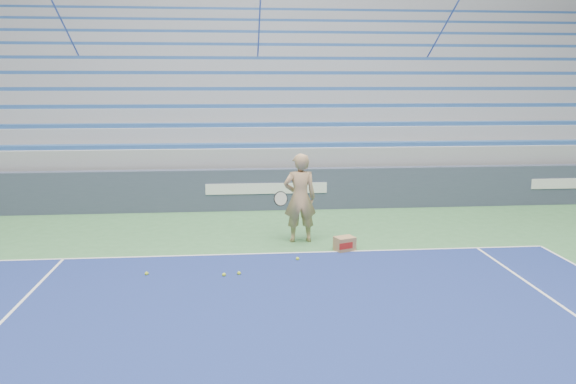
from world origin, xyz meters
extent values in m
cube|color=white|center=(0.00, 11.88, 0.01)|extent=(10.97, 0.05, 0.00)
cube|color=#394156|center=(0.00, 15.88, 0.55)|extent=(30.00, 0.30, 1.10)
cube|color=white|center=(0.00, 15.72, 0.60)|extent=(3.20, 0.02, 0.28)
cube|color=#93969B|center=(0.00, 20.43, 0.55)|extent=(30.00, 8.50, 1.10)
cube|color=#93969B|center=(0.00, 20.43, 1.35)|extent=(30.00, 8.50, 0.50)
cube|color=#285092|center=(0.00, 16.56, 1.66)|extent=(29.60, 0.42, 0.11)
cube|color=#93969B|center=(0.00, 20.86, 1.85)|extent=(30.00, 7.65, 0.50)
cube|color=#285092|center=(0.00, 17.41, 2.16)|extent=(29.60, 0.42, 0.11)
cube|color=#93969B|center=(0.00, 21.28, 2.35)|extent=(30.00, 6.80, 0.50)
cube|color=#285092|center=(0.00, 18.26, 2.66)|extent=(29.60, 0.42, 0.11)
cube|color=#93969B|center=(0.00, 21.71, 2.85)|extent=(30.00, 5.95, 0.50)
cube|color=#285092|center=(0.00, 19.11, 3.16)|extent=(29.60, 0.42, 0.11)
cube|color=#93969B|center=(0.00, 22.13, 3.35)|extent=(30.00, 5.10, 0.50)
cube|color=#285092|center=(0.00, 19.96, 3.66)|extent=(29.60, 0.42, 0.11)
cube|color=#93969B|center=(0.00, 22.56, 3.85)|extent=(30.00, 4.25, 0.50)
cube|color=#285092|center=(0.00, 20.81, 4.15)|extent=(29.60, 0.42, 0.11)
cube|color=#93969B|center=(0.00, 22.98, 4.35)|extent=(30.00, 3.40, 0.50)
cube|color=#285092|center=(0.00, 21.66, 4.65)|extent=(29.60, 0.42, 0.11)
cube|color=#93969B|center=(0.00, 23.41, 4.85)|extent=(30.00, 2.55, 0.50)
cube|color=#285092|center=(0.00, 22.51, 5.15)|extent=(29.60, 0.42, 0.11)
cube|color=#93969B|center=(0.00, 23.84, 5.35)|extent=(30.00, 1.70, 0.50)
cube|color=#285092|center=(0.00, 23.36, 5.65)|extent=(29.60, 0.42, 0.11)
cube|color=#93969B|center=(0.00, 24.26, 5.85)|extent=(30.00, 0.85, 0.50)
cube|color=#285092|center=(0.00, 24.21, 6.15)|extent=(29.60, 0.42, 0.11)
cube|color=#93969B|center=(0.00, 24.98, 3.65)|extent=(31.00, 0.40, 7.30)
cylinder|color=#2E49A1|center=(-6.00, 20.43, 4.60)|extent=(0.05, 8.53, 5.04)
cylinder|color=#2E49A1|center=(0.00, 20.43, 4.60)|extent=(0.05, 8.53, 5.04)
cylinder|color=#2E49A1|center=(6.00, 20.43, 4.60)|extent=(0.05, 8.53, 5.04)
imported|color=tan|center=(0.55, 12.74, 0.95)|extent=(0.72, 0.49, 1.90)
cylinder|color=black|center=(0.20, 12.49, 0.95)|extent=(0.12, 0.27, 0.08)
cylinder|color=beige|center=(0.10, 12.21, 1.05)|extent=(0.29, 0.16, 0.28)
torus|color=black|center=(0.10, 12.21, 1.05)|extent=(0.31, 0.18, 0.30)
cube|color=#9E764C|center=(1.38, 11.97, 0.14)|extent=(0.46, 0.41, 0.29)
cube|color=#B21E19|center=(1.38, 11.82, 0.14)|extent=(0.29, 0.12, 0.13)
sphere|color=#BEDD2D|center=(-0.76, 10.69, 0.03)|extent=(0.07, 0.07, 0.07)
sphere|color=#BEDD2D|center=(0.36, 11.42, 0.03)|extent=(0.07, 0.07, 0.07)
sphere|color=#BEDD2D|center=(-1.02, 10.64, 0.03)|extent=(0.07, 0.07, 0.07)
sphere|color=#BEDD2D|center=(-2.38, 10.82, 0.03)|extent=(0.07, 0.07, 0.07)
camera|label=1|loc=(-0.74, 1.21, 3.34)|focal=35.00mm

